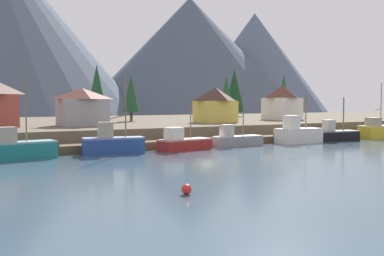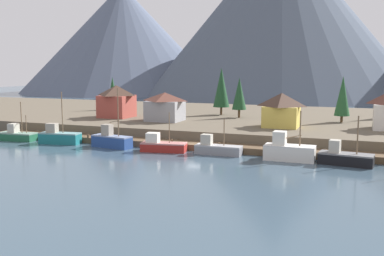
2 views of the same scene
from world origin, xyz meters
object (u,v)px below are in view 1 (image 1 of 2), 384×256
at_px(fishing_boat_grey, 237,140).
at_px(conifer_back_right, 234,90).
at_px(fishing_boat_yellow, 377,131).
at_px(conifer_near_right, 226,94).
at_px(house_white, 282,102).
at_px(conifer_mid_left, 131,94).
at_px(conifer_mid_right, 97,88).
at_px(fishing_boat_white, 298,134).
at_px(fishing_boat_red, 183,142).
at_px(fishing_boat_black, 336,134).
at_px(house_yellow, 215,105).
at_px(channel_buoy, 186,189).
at_px(fishing_boat_blue, 113,144).
at_px(conifer_back_left, 284,93).
at_px(fishing_boat_teal, 20,149).
at_px(house_grey, 82,106).

bearing_deg(fishing_boat_grey, conifer_back_right, 54.73).
height_order(fishing_boat_yellow, conifer_near_right, conifer_near_right).
xyz_separation_m(house_white, conifer_mid_left, (-29.30, 8.27, 1.59)).
bearing_deg(conifer_mid_right, fishing_boat_white, -58.17).
bearing_deg(conifer_back_right, fishing_boat_red, -131.76).
bearing_deg(conifer_mid_left, fishing_boat_white, -62.33).
bearing_deg(fishing_boat_black, fishing_boat_yellow, 7.59).
distance_m(house_yellow, conifer_mid_left, 16.26).
bearing_deg(fishing_boat_yellow, house_yellow, 145.03).
distance_m(conifer_mid_left, channel_buoy, 57.08).
height_order(fishing_boat_red, conifer_mid_right, conifer_mid_right).
relative_size(fishing_boat_blue, conifer_back_left, 1.02).
bearing_deg(conifer_back_right, conifer_near_right, -130.53).
relative_size(fishing_boat_grey, conifer_mid_left, 0.83).
relative_size(fishing_boat_teal, fishing_boat_grey, 1.27).
xyz_separation_m(house_yellow, conifer_back_left, (25.34, 11.15, 2.38)).
xyz_separation_m(conifer_mid_right, conifer_back_right, (37.66, 8.86, 0.20)).
xyz_separation_m(fishing_boat_blue, house_grey, (1.71, 17.76, 4.20)).
distance_m(fishing_boat_red, house_white, 40.15).
height_order(fishing_boat_white, house_white, house_white).
distance_m(fishing_boat_black, fishing_boat_yellow, 9.90).
bearing_deg(conifer_mid_right, fishing_boat_blue, -105.30).
bearing_deg(house_grey, channel_buoy, -97.64).
distance_m(fishing_boat_white, house_yellow, 17.62).
xyz_separation_m(conifer_near_right, channel_buoy, (-39.03, -52.95, -7.31)).
relative_size(fishing_boat_blue, fishing_boat_red, 1.34).
xyz_separation_m(fishing_boat_blue, fishing_boat_white, (29.08, 0.12, 0.14)).
height_order(fishing_boat_white, conifer_mid_right, conifer_mid_right).
distance_m(fishing_boat_blue, conifer_mid_left, 32.53).
distance_m(conifer_near_right, conifer_mid_left, 20.86).
height_order(conifer_back_right, channel_buoy, conifer_back_right).
bearing_deg(channel_buoy, conifer_back_left, 44.16).
relative_size(house_yellow, conifer_mid_left, 0.75).
relative_size(fishing_boat_black, conifer_mid_left, 0.86).
relative_size(fishing_boat_white, conifer_mid_right, 0.68).
xyz_separation_m(fishing_boat_white, conifer_near_right, (5.93, 27.80, 6.29)).
bearing_deg(conifer_near_right, fishing_boat_grey, -121.49).
bearing_deg(conifer_back_left, fishing_boat_yellow, -97.81).
xyz_separation_m(house_yellow, house_white, (18.32, 3.57, 0.39)).
relative_size(fishing_boat_red, fishing_boat_black, 1.01).
relative_size(fishing_boat_white, fishing_boat_yellow, 0.77).
bearing_deg(house_grey, conifer_back_left, 11.76).
bearing_deg(fishing_boat_blue, fishing_boat_teal, -170.15).
height_order(fishing_boat_teal, conifer_near_right, conifer_near_right).
bearing_deg(channel_buoy, fishing_boat_yellow, 26.33).
bearing_deg(fishing_boat_blue, conifer_back_left, 38.39).
height_order(fishing_boat_white, fishing_boat_black, fishing_boat_white).
relative_size(fishing_boat_blue, conifer_near_right, 1.10).
relative_size(fishing_boat_red, fishing_boat_white, 1.03).
bearing_deg(fishing_boat_black, house_grey, 159.64).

